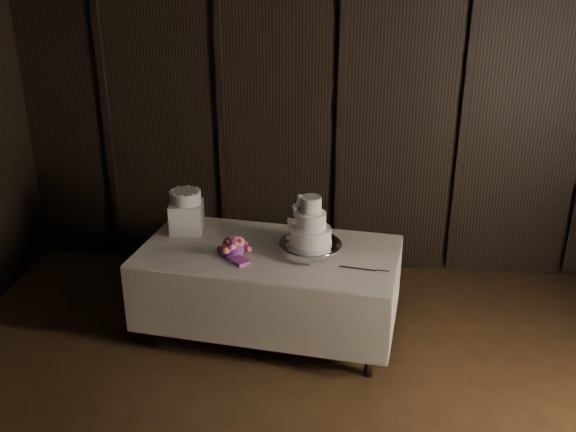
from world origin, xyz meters
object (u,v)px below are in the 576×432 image
Objects in this scene: bouquet at (234,247)px; small_cake at (185,197)px; wedding_cake at (307,226)px; cake_stand at (310,248)px; box_pedestal at (187,217)px; display_table at (269,289)px.

small_cake is at bearing 138.70° from bouquet.
cake_stand is at bearing 35.93° from wedding_cake.
box_pedestal is (-1.01, 0.35, -0.11)m from wedding_cake.
wedding_cake is 1.49× the size of small_cake.
bouquet is at bearing -172.30° from cake_stand.
box_pedestal is at bearing 165.27° from display_table.
cake_stand reaches higher than display_table.
display_table is 8.11× the size of box_pedestal.
small_cake reaches higher than bouquet.
small_cake is (-0.71, 0.29, 0.64)m from display_table.
box_pedestal reaches higher than cake_stand.
bouquet is 1.48× the size of box_pedestal.
display_table is 0.49m from bouquet.
cake_stand is at bearing 7.70° from bouquet.
small_cake is (-1.01, 0.35, 0.06)m from wedding_cake.
bouquet is (-0.57, -0.08, 0.02)m from cake_stand.
bouquet is (-0.25, -0.11, 0.41)m from display_table.
wedding_cake reaches higher than box_pedestal.
small_cake is (0.00, 0.00, 0.18)m from box_pedestal.
small_cake is at bearing 0.00° from box_pedestal.
cake_stand is 0.20m from wedding_cake.
box_pedestal is 0.18m from small_cake.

